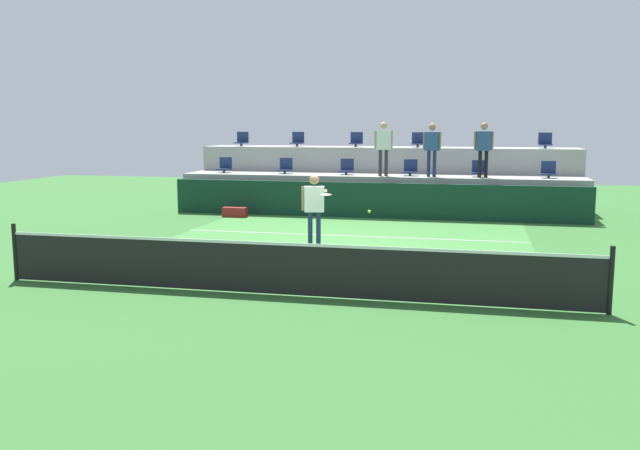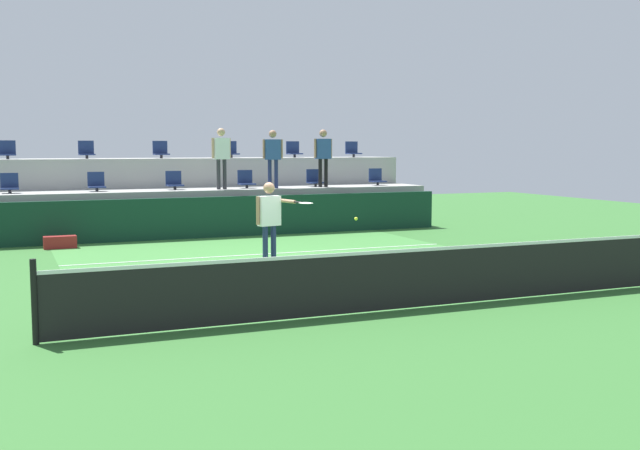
# 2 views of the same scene
# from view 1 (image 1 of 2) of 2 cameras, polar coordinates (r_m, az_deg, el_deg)

# --- Properties ---
(ground_plane) EXTENTS (40.00, 40.00, 0.00)m
(ground_plane) POSITION_cam_1_polar(r_m,az_deg,el_deg) (15.53, 1.02, -2.34)
(ground_plane) COLOR #336B2D
(court_inner_paint) EXTENTS (9.00, 10.00, 0.01)m
(court_inner_paint) POSITION_cam_1_polar(r_m,az_deg,el_deg) (16.49, 1.75, -1.70)
(court_inner_paint) COLOR #3D7F38
(court_inner_paint) RESTS_ON ground_plane
(court_service_line) EXTENTS (9.00, 0.06, 0.00)m
(court_service_line) POSITION_cam_1_polar(r_m,az_deg,el_deg) (17.84, 2.63, -0.92)
(court_service_line) COLOR white
(court_service_line) RESTS_ON ground_plane
(tennis_net) EXTENTS (10.48, 0.08, 1.07)m
(tennis_net) POSITION_cam_1_polar(r_m,az_deg,el_deg) (11.62, -3.09, -3.51)
(tennis_net) COLOR black
(tennis_net) RESTS_ON ground_plane
(sponsor_backboard) EXTENTS (13.00, 0.16, 1.10)m
(sponsor_backboard) POSITION_cam_1_polar(r_m,az_deg,el_deg) (21.29, 4.40, 2.06)
(sponsor_backboard) COLOR #0F3323
(sponsor_backboard) RESTS_ON ground_plane
(seating_tier_lower) EXTENTS (13.00, 1.80, 1.25)m
(seating_tier_lower) POSITION_cam_1_polar(r_m,az_deg,el_deg) (22.56, 4.90, 2.60)
(seating_tier_lower) COLOR #9E9E99
(seating_tier_lower) RESTS_ON ground_plane
(seating_tier_upper) EXTENTS (13.00, 1.80, 2.10)m
(seating_tier_upper) POSITION_cam_1_polar(r_m,az_deg,el_deg) (24.30, 5.52, 4.01)
(seating_tier_upper) COLOR #9E9E99
(seating_tier_upper) RESTS_ON ground_plane
(stadium_chair_lower_far_left) EXTENTS (0.44, 0.40, 0.52)m
(stadium_chair_lower_far_left) POSITION_cam_1_polar(r_m,az_deg,el_deg) (23.77, -7.94, 4.88)
(stadium_chair_lower_far_left) COLOR #2D2D33
(stadium_chair_lower_far_left) RESTS_ON seating_tier_lower
(stadium_chair_lower_left) EXTENTS (0.44, 0.40, 0.52)m
(stadium_chair_lower_left) POSITION_cam_1_polar(r_m,az_deg,el_deg) (23.08, -2.90, 4.84)
(stadium_chair_lower_left) COLOR #2D2D33
(stadium_chair_lower_left) RESTS_ON seating_tier_lower
(stadium_chair_lower_mid_left) EXTENTS (0.44, 0.40, 0.52)m
(stadium_chair_lower_mid_left) POSITION_cam_1_polar(r_m,az_deg,el_deg) (22.60, 2.24, 4.77)
(stadium_chair_lower_mid_left) COLOR #2D2D33
(stadium_chair_lower_mid_left) RESTS_ON seating_tier_lower
(stadium_chair_lower_mid_right) EXTENTS (0.44, 0.40, 0.52)m
(stadium_chair_lower_mid_right) POSITION_cam_1_polar(r_m,az_deg,el_deg) (22.30, 7.54, 4.66)
(stadium_chair_lower_mid_right) COLOR #2D2D33
(stadium_chair_lower_mid_right) RESTS_ON seating_tier_lower
(stadium_chair_lower_right) EXTENTS (0.44, 0.40, 0.52)m
(stadium_chair_lower_right) POSITION_cam_1_polar(r_m,az_deg,el_deg) (22.20, 13.10, 4.49)
(stadium_chair_lower_right) COLOR #2D2D33
(stadium_chair_lower_right) RESTS_ON seating_tier_lower
(stadium_chair_lower_far_right) EXTENTS (0.44, 0.40, 0.52)m
(stadium_chair_lower_far_right) POSITION_cam_1_polar(r_m,az_deg,el_deg) (22.30, 18.52, 4.29)
(stadium_chair_lower_far_right) COLOR #2D2D33
(stadium_chair_lower_far_right) RESTS_ON seating_tier_lower
(stadium_chair_upper_far_left) EXTENTS (0.44, 0.40, 0.52)m
(stadium_chair_upper_far_left) POSITION_cam_1_polar(r_m,az_deg,el_deg) (25.42, -6.52, 7.04)
(stadium_chair_upper_far_left) COLOR #2D2D33
(stadium_chair_upper_far_left) RESTS_ON seating_tier_upper
(stadium_chair_upper_left) EXTENTS (0.44, 0.40, 0.52)m
(stadium_chair_upper_left) POSITION_cam_1_polar(r_m,az_deg,el_deg) (24.80, -1.88, 7.06)
(stadium_chair_upper_left) COLOR #2D2D33
(stadium_chair_upper_left) RESTS_ON seating_tier_upper
(stadium_chair_upper_mid_left) EXTENTS (0.44, 0.40, 0.52)m
(stadium_chair_upper_mid_left) POSITION_cam_1_polar(r_m,az_deg,el_deg) (24.33, 3.04, 7.03)
(stadium_chair_upper_mid_left) COLOR #2D2D33
(stadium_chair_upper_mid_left) RESTS_ON seating_tier_upper
(stadium_chair_upper_mid_right) EXTENTS (0.44, 0.40, 0.52)m
(stadium_chair_upper_mid_right) POSITION_cam_1_polar(r_m,az_deg,el_deg) (24.05, 8.17, 6.94)
(stadium_chair_upper_mid_right) COLOR #2D2D33
(stadium_chair_upper_mid_right) RESTS_ON seating_tier_upper
(stadium_chair_upper_right) EXTENTS (0.44, 0.40, 0.52)m
(stadium_chair_upper_right) POSITION_cam_1_polar(r_m,az_deg,el_deg) (23.96, 13.23, 6.80)
(stadium_chair_upper_right) COLOR #2D2D33
(stadium_chair_upper_right) RESTS_ON seating_tier_upper
(stadium_chair_upper_far_right) EXTENTS (0.44, 0.40, 0.52)m
(stadium_chair_upper_far_right) POSITION_cam_1_polar(r_m,az_deg,el_deg) (24.06, 18.27, 6.60)
(stadium_chair_upper_far_right) COLOR #2D2D33
(stadium_chair_upper_far_right) RESTS_ON seating_tier_upper
(tennis_player) EXTENTS (0.93, 1.16, 1.73)m
(tennis_player) POSITION_cam_1_polar(r_m,az_deg,el_deg) (16.01, -0.45, 1.84)
(tennis_player) COLOR navy
(tennis_player) RESTS_ON ground_plane
(spectator_leaning_on_rail) EXTENTS (0.60, 0.28, 1.71)m
(spectator_leaning_on_rail) POSITION_cam_1_polar(r_m,az_deg,el_deg) (21.98, 5.31, 6.78)
(spectator_leaning_on_rail) COLOR #2D2D33
(spectator_leaning_on_rail) RESTS_ON seating_tier_lower
(spectator_in_white) EXTENTS (0.59, 0.26, 1.67)m
(spectator_in_white) POSITION_cam_1_polar(r_m,az_deg,el_deg) (21.83, 9.32, 6.62)
(spectator_in_white) COLOR navy
(spectator_in_white) RESTS_ON seating_tier_lower
(spectator_in_grey) EXTENTS (0.60, 0.24, 1.70)m
(spectator_in_grey) POSITION_cam_1_polar(r_m,az_deg,el_deg) (21.78, 13.49, 6.55)
(spectator_in_grey) COLOR black
(spectator_in_grey) RESTS_ON seating_tier_lower
(tennis_ball) EXTENTS (0.07, 0.07, 0.07)m
(tennis_ball) POSITION_cam_1_polar(r_m,az_deg,el_deg) (14.79, 4.13, 1.13)
(tennis_ball) COLOR #CCE033
(equipment_bag) EXTENTS (0.76, 0.28, 0.30)m
(equipment_bag) POSITION_cam_1_polar(r_m,az_deg,el_deg) (21.69, -7.12, 1.07)
(equipment_bag) COLOR maroon
(equipment_bag) RESTS_ON ground_plane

